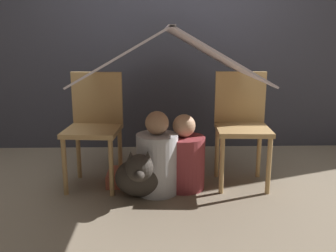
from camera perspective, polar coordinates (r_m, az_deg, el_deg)
ground_plane at (r=2.97m, az=0.04°, el=-9.56°), size 8.80×8.80×0.00m
wall_back at (r=3.90m, az=-0.46°, el=14.81°), size 7.00×0.05×2.50m
chair_left at (r=2.99m, az=-11.13°, el=0.48°), size 0.44×0.44×0.89m
chair_right at (r=3.02m, az=11.14°, el=0.61°), size 0.43×0.43×0.89m
sheet_canopy at (r=2.81m, az=0.00°, el=11.36°), size 1.17×1.59×0.34m
person_front at (r=2.82m, az=-1.65°, el=-5.13°), size 0.31×0.31×0.63m
person_second at (r=2.91m, az=2.40°, el=-4.98°), size 0.33×0.33×0.59m
dog at (r=2.75m, az=-4.23°, el=-7.47°), size 0.38×0.40×0.39m
floor_cushion at (r=3.08m, az=-5.75°, el=-7.73°), size 0.37×0.29×0.10m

